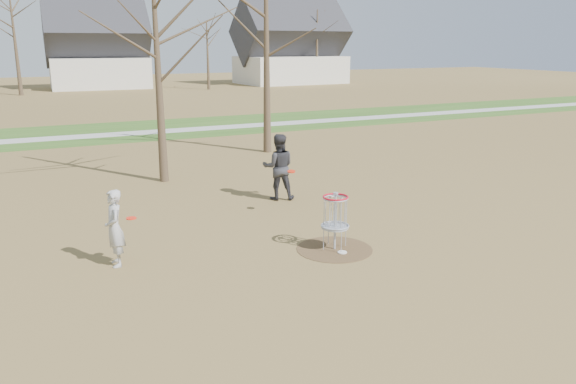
% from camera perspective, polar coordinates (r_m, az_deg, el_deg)
% --- Properties ---
extents(ground, '(160.00, 160.00, 0.00)m').
position_cam_1_polar(ground, '(13.37, 4.74, -5.82)').
color(ground, brown).
rests_on(ground, ground).
extents(green_band, '(160.00, 8.00, 0.01)m').
position_cam_1_polar(green_band, '(32.74, -14.17, 6.15)').
color(green_band, '#2D5119').
rests_on(green_band, ground).
extents(footpath, '(160.00, 1.50, 0.01)m').
position_cam_1_polar(footpath, '(31.77, -13.80, 5.94)').
color(footpath, '#9E9E99').
rests_on(footpath, green_band).
extents(dirt_circle, '(1.80, 1.80, 0.01)m').
position_cam_1_polar(dirt_circle, '(13.36, 4.74, -5.80)').
color(dirt_circle, '#47331E').
rests_on(dirt_circle, ground).
extents(player_standing, '(0.42, 0.62, 1.70)m').
position_cam_1_polar(player_standing, '(12.69, -17.21, -3.54)').
color(player_standing, '#A9A9A9').
rests_on(player_standing, ground).
extents(player_throwing, '(1.21, 1.08, 2.05)m').
position_cam_1_polar(player_throwing, '(17.30, -0.97, 2.56)').
color(player_throwing, '#2E2E32').
rests_on(player_throwing, ground).
extents(disc_grounded, '(0.22, 0.22, 0.02)m').
position_cam_1_polar(disc_grounded, '(13.14, 5.53, -6.11)').
color(disc_grounded, white).
rests_on(disc_grounded, dirt_circle).
extents(discs_in_play, '(4.92, 2.01, 0.25)m').
position_cam_1_polar(discs_in_play, '(13.95, -6.41, 0.13)').
color(discs_in_play, red).
rests_on(discs_in_play, ground).
extents(disc_golf_basket, '(0.64, 0.64, 1.35)m').
position_cam_1_polar(disc_golf_basket, '(13.07, 4.82, -2.07)').
color(disc_golf_basket, '#9EA3AD').
rests_on(disc_golf_basket, ground).
extents(bare_trees, '(52.62, 44.98, 9.00)m').
position_cam_1_polar(bare_trees, '(47.27, -16.22, 15.07)').
color(bare_trees, '#382B1E').
rests_on(bare_trees, ground).
extents(houses_row, '(56.51, 10.01, 7.26)m').
position_cam_1_polar(houses_row, '(64.23, -16.44, 13.22)').
color(houses_row, silver).
rests_on(houses_row, ground).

